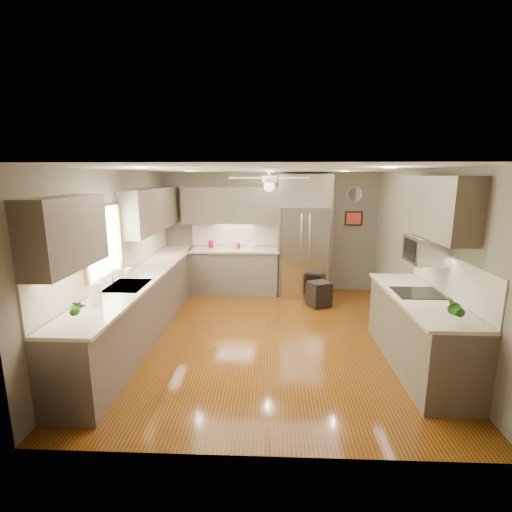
# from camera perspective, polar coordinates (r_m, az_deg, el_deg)

# --- Properties ---
(floor) EXTENTS (5.00, 5.00, 0.00)m
(floor) POSITION_cam_1_polar(r_m,az_deg,el_deg) (5.82, 1.85, -12.24)
(floor) COLOR #4A2109
(floor) RESTS_ON ground
(ceiling) EXTENTS (5.00, 5.00, 0.00)m
(ceiling) POSITION_cam_1_polar(r_m,az_deg,el_deg) (5.30, 2.03, 13.20)
(ceiling) COLOR white
(ceiling) RESTS_ON ground
(wall_back) EXTENTS (4.50, 0.00, 4.50)m
(wall_back) POSITION_cam_1_polar(r_m,az_deg,el_deg) (7.89, 2.08, 3.71)
(wall_back) COLOR #695F50
(wall_back) RESTS_ON ground
(wall_front) EXTENTS (4.50, 0.00, 4.50)m
(wall_front) POSITION_cam_1_polar(r_m,az_deg,el_deg) (3.03, 1.55, -10.13)
(wall_front) COLOR #695F50
(wall_front) RESTS_ON ground
(wall_left) EXTENTS (0.00, 5.00, 5.00)m
(wall_left) POSITION_cam_1_polar(r_m,az_deg,el_deg) (5.89, -20.54, 0.08)
(wall_left) COLOR #695F50
(wall_left) RESTS_ON ground
(wall_right) EXTENTS (0.00, 5.00, 5.00)m
(wall_right) POSITION_cam_1_polar(r_m,az_deg,el_deg) (5.86, 24.52, -0.30)
(wall_right) COLOR #695F50
(wall_right) RESTS_ON ground
(canister_a) EXTENTS (0.13, 0.13, 0.17)m
(canister_a) POSITION_cam_1_polar(r_m,az_deg,el_deg) (7.78, -6.93, 1.80)
(canister_a) COLOR maroon
(canister_a) RESTS_ON back_run
(canister_c) EXTENTS (0.14, 0.14, 0.17)m
(canister_c) POSITION_cam_1_polar(r_m,az_deg,el_deg) (7.69, -3.57, 1.81)
(canister_c) COLOR beige
(canister_c) RESTS_ON back_run
(canister_d) EXTENTS (0.08, 0.08, 0.11)m
(canister_d) POSITION_cam_1_polar(r_m,az_deg,el_deg) (7.66, -2.70, 1.56)
(canister_d) COLOR maroon
(canister_d) RESTS_ON back_run
(soap_bottle) EXTENTS (0.10, 0.10, 0.19)m
(soap_bottle) POSITION_cam_1_polar(r_m,az_deg,el_deg) (5.82, -18.95, -2.11)
(soap_bottle) COLOR white
(soap_bottle) RESTS_ON left_run
(potted_plant_left) EXTENTS (0.18, 0.14, 0.30)m
(potted_plant_left) POSITION_cam_1_polar(r_m,az_deg,el_deg) (4.21, -26.13, -7.26)
(potted_plant_left) COLOR #1F5017
(potted_plant_left) RESTS_ON left_run
(potted_plant_right) EXTENTS (0.18, 0.14, 0.31)m
(potted_plant_right) POSITION_cam_1_polar(r_m,az_deg,el_deg) (4.30, 28.17, -7.02)
(potted_plant_right) COLOR #1F5017
(potted_plant_right) RESTS_ON right_run
(bowl) EXTENTS (0.22, 0.22, 0.05)m
(bowl) POSITION_cam_1_polar(r_m,az_deg,el_deg) (7.68, -0.57, 1.33)
(bowl) COLOR beige
(bowl) RESTS_ON back_run
(left_run) EXTENTS (0.65, 4.70, 1.45)m
(left_run) POSITION_cam_1_polar(r_m,az_deg,el_deg) (6.11, -16.89, -6.69)
(left_run) COLOR #50453A
(left_run) RESTS_ON ground
(back_run) EXTENTS (1.85, 0.65, 1.45)m
(back_run) POSITION_cam_1_polar(r_m,az_deg,el_deg) (7.78, -3.32, -2.17)
(back_run) COLOR #50453A
(back_run) RESTS_ON ground
(uppers) EXTENTS (4.50, 4.70, 0.95)m
(uppers) POSITION_cam_1_polar(r_m,az_deg,el_deg) (6.08, -5.02, 7.09)
(uppers) COLOR #50453A
(uppers) RESTS_ON wall_left
(window) EXTENTS (0.05, 1.12, 0.92)m
(window) POSITION_cam_1_polar(r_m,az_deg,el_deg) (5.37, -22.52, 2.10)
(window) COLOR #BFF2B2
(window) RESTS_ON wall_left
(sink) EXTENTS (0.50, 0.70, 0.32)m
(sink) POSITION_cam_1_polar(r_m,az_deg,el_deg) (5.40, -19.18, -4.61)
(sink) COLOR silver
(sink) RESTS_ON left_run
(refrigerator) EXTENTS (1.06, 0.75, 2.45)m
(refrigerator) POSITION_cam_1_polar(r_m,az_deg,el_deg) (7.59, 7.36, 2.81)
(refrigerator) COLOR silver
(refrigerator) RESTS_ON ground
(right_run) EXTENTS (0.70, 2.20, 1.45)m
(right_run) POSITION_cam_1_polar(r_m,az_deg,el_deg) (5.24, 23.75, -10.36)
(right_run) COLOR #50453A
(right_run) RESTS_ON ground
(microwave) EXTENTS (0.43, 0.55, 0.34)m
(microwave) POSITION_cam_1_polar(r_m,az_deg,el_deg) (5.23, 24.68, 0.90)
(microwave) COLOR silver
(microwave) RESTS_ON wall_right
(ceiling_fan) EXTENTS (1.18, 1.18, 0.32)m
(ceiling_fan) POSITION_cam_1_polar(r_m,az_deg,el_deg) (5.60, 2.04, 11.42)
(ceiling_fan) COLOR white
(ceiling_fan) RESTS_ON ceiling
(recessed_lights) EXTENTS (2.84, 3.14, 0.01)m
(recessed_lights) POSITION_cam_1_polar(r_m,az_deg,el_deg) (5.70, 1.65, 13.06)
(recessed_lights) COLOR white
(recessed_lights) RESTS_ON ceiling
(wall_clock) EXTENTS (0.30, 0.03, 0.30)m
(wall_clock) POSITION_cam_1_polar(r_m,az_deg,el_deg) (7.98, 14.96, 9.19)
(wall_clock) COLOR white
(wall_clock) RESTS_ON wall_back
(framed_print) EXTENTS (0.36, 0.03, 0.30)m
(framed_print) POSITION_cam_1_polar(r_m,az_deg,el_deg) (8.01, 14.78, 5.62)
(framed_print) COLOR black
(framed_print) RESTS_ON wall_back
(stool) EXTENTS (0.48, 0.48, 0.45)m
(stool) POSITION_cam_1_polar(r_m,az_deg,el_deg) (7.10, 9.67, -5.79)
(stool) COLOR black
(stool) RESTS_ON ground
(paper_towel) EXTENTS (0.12, 0.12, 0.30)m
(paper_towel) POSITION_cam_1_polar(r_m,az_deg,el_deg) (4.61, -23.37, -5.49)
(paper_towel) COLOR white
(paper_towel) RESTS_ON left_run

